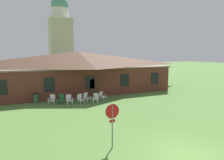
{
  "coord_description": "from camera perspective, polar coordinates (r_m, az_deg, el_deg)",
  "views": [
    {
      "loc": [
        -7.36,
        -7.22,
        4.96
      ],
      "look_at": [
        0.03,
        9.04,
        2.71
      ],
      "focal_mm": 33.0,
      "sensor_mm": 36.0,
      "label": 1
    }
  ],
  "objects": [
    {
      "name": "ground_plane",
      "position": [
        11.44,
        20.07,
        -18.99
      ],
      "size": [
        200.0,
        200.0,
        0.0
      ],
      "primitive_type": "plane",
      "color": "#517A38"
    },
    {
      "name": "brick_building",
      "position": [
        28.38,
        -9.35,
        2.57
      ],
      "size": [
        23.48,
        10.4,
        5.36
      ],
      "color": "brown",
      "rests_on": "ground"
    },
    {
      "name": "dome_tower",
      "position": [
        49.48,
        -14.03,
        11.14
      ],
      "size": [
        5.18,
        5.18,
        18.76
      ],
      "color": "#BCB29E",
      "rests_on": "ground"
    },
    {
      "name": "stop_sign",
      "position": [
        10.97,
        0.08,
        -10.2
      ],
      "size": [
        0.81,
        0.07,
        2.4
      ],
      "color": "slate",
      "rests_on": "ground"
    },
    {
      "name": "lawn_chair_by_porch",
      "position": [
        21.55,
        -16.27,
        -5.07
      ],
      "size": [
        0.81,
        0.85,
        0.96
      ],
      "color": "white",
      "rests_on": "ground"
    },
    {
      "name": "lawn_chair_near_door",
      "position": [
        21.44,
        -13.95,
        -5.06
      ],
      "size": [
        0.85,
        0.87,
        0.96
      ],
      "color": "#28704C",
      "rests_on": "ground"
    },
    {
      "name": "lawn_chair_left_end",
      "position": [
        21.05,
        -11.8,
        -5.22
      ],
      "size": [
        0.66,
        0.69,
        0.96
      ],
      "color": "white",
      "rests_on": "ground"
    },
    {
      "name": "lawn_chair_middle",
      "position": [
        21.13,
        -8.7,
        -5.11
      ],
      "size": [
        0.76,
        0.81,
        0.96
      ],
      "color": "white",
      "rests_on": "ground"
    },
    {
      "name": "lawn_chair_right_end",
      "position": [
        21.75,
        -7.06,
        -4.72
      ],
      "size": [
        0.79,
        0.83,
        0.96
      ],
      "color": "silver",
      "rests_on": "ground"
    },
    {
      "name": "lawn_chair_far_side",
      "position": [
        21.39,
        -4.5,
        -4.9
      ],
      "size": [
        0.83,
        0.86,
        0.96
      ],
      "color": "white",
      "rests_on": "ground"
    },
    {
      "name": "lawn_chair_under_eave",
      "position": [
        22.28,
        -2.71,
        -4.39
      ],
      "size": [
        0.85,
        0.87,
        0.96
      ],
      "color": "silver",
      "rests_on": "ground"
    },
    {
      "name": "trash_bin",
      "position": [
        22.51,
        -20.37,
        -4.73
      ],
      "size": [
        0.56,
        0.56,
        0.98
      ],
      "color": "#335638",
      "rests_on": "ground"
    }
  ]
}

